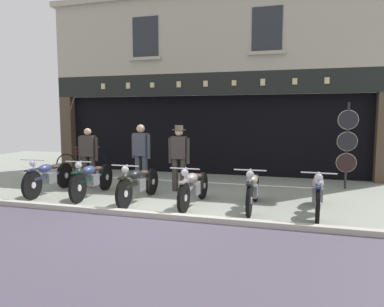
% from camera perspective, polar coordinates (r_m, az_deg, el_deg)
% --- Properties ---
extents(ground, '(22.90, 22.00, 0.18)m').
position_cam_1_polar(ground, '(6.03, -11.84, -13.07)').
color(ground, gray).
extents(shop_facade, '(11.20, 4.42, 5.91)m').
position_cam_1_polar(shop_facade, '(13.33, 4.29, 4.89)').
color(shop_facade, black).
rests_on(shop_facade, ground).
extents(motorcycle_far_left, '(0.62, 2.04, 0.93)m').
position_cam_1_polar(motorcycle_far_left, '(9.46, -22.18, -3.43)').
color(motorcycle_far_left, black).
rests_on(motorcycle_far_left, ground).
extents(motorcycle_left, '(0.62, 2.08, 0.93)m').
position_cam_1_polar(motorcycle_left, '(8.80, -15.87, -3.89)').
color(motorcycle_left, black).
rests_on(motorcycle_left, ground).
extents(motorcycle_center_left, '(0.62, 2.06, 0.92)m').
position_cam_1_polar(motorcycle_center_left, '(8.04, -8.67, -4.74)').
color(motorcycle_center_left, black).
rests_on(motorcycle_center_left, ground).
extents(motorcycle_center, '(0.62, 1.92, 0.91)m').
position_cam_1_polar(motorcycle_center, '(7.60, 0.26, -5.38)').
color(motorcycle_center, black).
rests_on(motorcycle_center, ground).
extents(motorcycle_center_right, '(0.62, 1.94, 0.92)m').
position_cam_1_polar(motorcycle_center_right, '(7.47, 9.83, -5.63)').
color(motorcycle_center_right, black).
rests_on(motorcycle_center_right, ground).
extents(motorcycle_right, '(0.62, 2.09, 0.92)m').
position_cam_1_polar(motorcycle_right, '(7.41, 19.69, -5.92)').
color(motorcycle_right, black).
rests_on(motorcycle_right, ground).
extents(salesman_left, '(0.56, 0.27, 1.60)m').
position_cam_1_polar(salesman_left, '(9.92, -16.48, -0.19)').
color(salesman_left, '#38332D').
rests_on(salesman_left, ground).
extents(shopkeeper_center, '(0.55, 0.28, 1.71)m').
position_cam_1_polar(shopkeeper_center, '(9.38, -8.27, 0.07)').
color(shopkeeper_center, '#3D424C').
rests_on(shopkeeper_center, ground).
extents(salesman_right, '(0.56, 0.34, 1.69)m').
position_cam_1_polar(salesman_right, '(8.96, -2.12, -0.24)').
color(salesman_right, '#38332D').
rests_on(salesman_right, ground).
extents(tyre_sign_pole, '(0.51, 0.07, 2.29)m').
position_cam_1_polar(tyre_sign_pole, '(10.12, 23.87, 1.72)').
color(tyre_sign_pole, '#232328').
rests_on(tyre_sign_pole, ground).
extents(advert_board_near, '(0.66, 0.03, 0.98)m').
position_cam_1_polar(advert_board_near, '(12.21, -4.98, 5.39)').
color(advert_board_near, silver).
extents(leaning_bicycle, '(1.70, 0.60, 0.94)m').
position_cam_1_polar(leaning_bicycle, '(12.26, -17.45, -1.47)').
color(leaning_bicycle, black).
rests_on(leaning_bicycle, ground).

